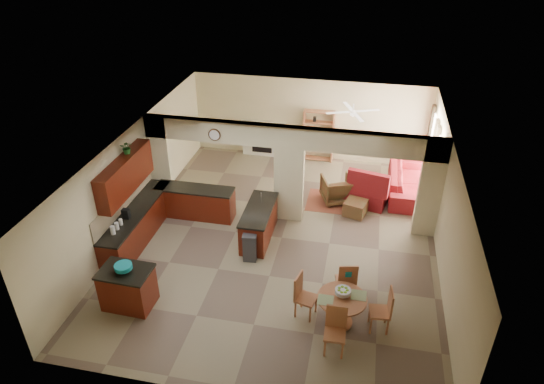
% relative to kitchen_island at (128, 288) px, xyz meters
% --- Properties ---
extents(floor, '(10.00, 10.00, 0.00)m').
position_rel_kitchen_island_xyz_m(floor, '(2.84, 3.15, -0.48)').
color(floor, '#7C7156').
rests_on(floor, ground).
extents(ceiling, '(10.00, 10.00, 0.00)m').
position_rel_kitchen_island_xyz_m(ceiling, '(2.84, 3.15, 2.32)').
color(ceiling, white).
rests_on(ceiling, wall_back).
extents(wall_back, '(8.00, 0.00, 8.00)m').
position_rel_kitchen_island_xyz_m(wall_back, '(2.84, 8.15, 0.92)').
color(wall_back, beige).
rests_on(wall_back, floor).
extents(wall_front, '(8.00, 0.00, 8.00)m').
position_rel_kitchen_island_xyz_m(wall_front, '(2.84, -1.85, 0.92)').
color(wall_front, beige).
rests_on(wall_front, floor).
extents(wall_left, '(0.00, 10.00, 10.00)m').
position_rel_kitchen_island_xyz_m(wall_left, '(-1.16, 3.15, 0.92)').
color(wall_left, beige).
rests_on(wall_left, floor).
extents(wall_right, '(0.00, 10.00, 10.00)m').
position_rel_kitchen_island_xyz_m(wall_right, '(6.84, 3.15, 0.92)').
color(wall_right, beige).
rests_on(wall_right, floor).
extents(partition_left_pier, '(0.60, 0.25, 2.80)m').
position_rel_kitchen_island_xyz_m(partition_left_pier, '(-0.86, 4.15, 0.92)').
color(partition_left_pier, beige).
rests_on(partition_left_pier, floor).
extents(partition_center_pier, '(0.80, 0.25, 2.20)m').
position_rel_kitchen_island_xyz_m(partition_center_pier, '(2.84, 4.15, 0.62)').
color(partition_center_pier, beige).
rests_on(partition_center_pier, floor).
extents(partition_right_pier, '(0.60, 0.25, 2.80)m').
position_rel_kitchen_island_xyz_m(partition_right_pier, '(6.54, 4.15, 0.92)').
color(partition_right_pier, beige).
rests_on(partition_right_pier, floor).
extents(partition_header, '(8.00, 0.25, 0.60)m').
position_rel_kitchen_island_xyz_m(partition_header, '(2.84, 4.15, 2.02)').
color(partition_header, beige).
rests_on(partition_header, partition_center_pier).
extents(kitchen_counter, '(2.52, 3.29, 1.48)m').
position_rel_kitchen_island_xyz_m(kitchen_counter, '(-0.42, 2.90, -0.02)').
color(kitchen_counter, '#421907').
rests_on(kitchen_counter, floor).
extents(upper_cabinets, '(0.35, 2.40, 0.90)m').
position_rel_kitchen_island_xyz_m(upper_cabinets, '(-0.98, 2.35, 1.44)').
color(upper_cabinets, '#421907').
rests_on(upper_cabinets, wall_left).
extents(peninsula, '(0.70, 1.85, 0.91)m').
position_rel_kitchen_island_xyz_m(peninsula, '(2.24, 3.04, -0.02)').
color(peninsula, '#421907').
rests_on(peninsula, floor).
extents(wall_clock, '(0.34, 0.03, 0.34)m').
position_rel_kitchen_island_xyz_m(wall_clock, '(0.84, 4.00, 1.97)').
color(wall_clock, '#452A17').
rests_on(wall_clock, partition_header).
extents(rug, '(1.60, 1.30, 0.01)m').
position_rel_kitchen_island_xyz_m(rug, '(4.04, 5.25, -0.48)').
color(rug, brown).
rests_on(rug, floor).
extents(fireplace, '(1.60, 0.35, 1.20)m').
position_rel_kitchen_island_xyz_m(fireplace, '(1.24, 7.98, 0.13)').
color(fireplace, silver).
rests_on(fireplace, floor).
extents(shelving_unit, '(1.00, 0.32, 1.80)m').
position_rel_kitchen_island_xyz_m(shelving_unit, '(3.19, 7.97, 0.42)').
color(shelving_unit, '#A55E38').
rests_on(shelving_unit, floor).
extents(window_a, '(0.02, 0.90, 1.90)m').
position_rel_kitchen_island_xyz_m(window_a, '(6.81, 5.45, 0.72)').
color(window_a, white).
rests_on(window_a, wall_right).
extents(window_b, '(0.02, 0.90, 1.90)m').
position_rel_kitchen_island_xyz_m(window_b, '(6.81, 7.15, 0.72)').
color(window_b, white).
rests_on(window_b, wall_right).
extents(glazed_door, '(0.02, 0.70, 2.10)m').
position_rel_kitchen_island_xyz_m(glazed_door, '(6.81, 6.30, 0.57)').
color(glazed_door, white).
rests_on(glazed_door, wall_right).
extents(drape_a_left, '(0.10, 0.28, 2.30)m').
position_rel_kitchen_island_xyz_m(drape_a_left, '(6.77, 4.85, 0.72)').
color(drape_a_left, '#401E19').
rests_on(drape_a_left, wall_right).
extents(drape_a_right, '(0.10, 0.28, 2.30)m').
position_rel_kitchen_island_xyz_m(drape_a_right, '(6.77, 6.05, 0.72)').
color(drape_a_right, '#401E19').
rests_on(drape_a_right, wall_right).
extents(drape_b_left, '(0.10, 0.28, 2.30)m').
position_rel_kitchen_island_xyz_m(drape_b_left, '(6.77, 6.55, 0.72)').
color(drape_b_left, '#401E19').
rests_on(drape_b_left, wall_right).
extents(drape_b_right, '(0.10, 0.28, 2.30)m').
position_rel_kitchen_island_xyz_m(drape_b_right, '(6.77, 7.75, 0.72)').
color(drape_b_right, '#401E19').
rests_on(drape_b_right, wall_right).
extents(ceiling_fan, '(1.00, 1.00, 0.10)m').
position_rel_kitchen_island_xyz_m(ceiling_fan, '(4.34, 6.15, 2.08)').
color(ceiling_fan, white).
rests_on(ceiling_fan, ceiling).
extents(kitchen_island, '(1.13, 0.82, 0.96)m').
position_rel_kitchen_island_xyz_m(kitchen_island, '(0.00, 0.00, 0.00)').
color(kitchen_island, '#421907').
rests_on(kitchen_island, floor).
extents(teal_bowl, '(0.38, 0.38, 0.18)m').
position_rel_kitchen_island_xyz_m(teal_bowl, '(0.00, -0.02, 0.56)').
color(teal_bowl, teal).
rests_on(teal_bowl, kitchen_island).
extents(trash_can, '(0.36, 0.31, 0.70)m').
position_rel_kitchen_island_xyz_m(trash_can, '(2.23, 2.09, -0.13)').
color(trash_can, '#313033').
rests_on(trash_can, floor).
extents(dining_table, '(1.04, 1.04, 0.71)m').
position_rel_kitchen_island_xyz_m(dining_table, '(4.62, 0.38, -0.00)').
color(dining_table, '#A55E38').
rests_on(dining_table, floor).
extents(fruit_bowl, '(0.33, 0.33, 0.18)m').
position_rel_kitchen_island_xyz_m(fruit_bowl, '(4.62, 0.46, 0.32)').
color(fruit_bowl, '#71B426').
rests_on(fruit_bowl, dining_table).
extents(sofa, '(2.65, 1.05, 0.77)m').
position_rel_kitchen_island_xyz_m(sofa, '(6.14, 6.26, -0.09)').
color(sofa, maroon).
rests_on(sofa, floor).
extents(chaise, '(1.40, 1.24, 0.48)m').
position_rel_kitchen_island_xyz_m(chaise, '(4.97, 5.47, -0.24)').
color(chaise, maroon).
rests_on(chaise, floor).
extents(armchair, '(1.10, 1.12, 0.79)m').
position_rel_kitchen_island_xyz_m(armchair, '(4.09, 5.36, -0.09)').
color(armchair, maroon).
rests_on(armchair, floor).
extents(ottoman, '(0.72, 0.72, 0.43)m').
position_rel_kitchen_island_xyz_m(ottoman, '(4.69, 4.72, -0.27)').
color(ottoman, maroon).
rests_on(ottoman, floor).
extents(plant, '(0.38, 0.35, 0.34)m').
position_rel_kitchen_island_xyz_m(plant, '(-0.98, 2.64, 2.06)').
color(plant, '#114313').
rests_on(plant, upper_cabinets).
extents(chair_north, '(0.51, 0.51, 1.02)m').
position_rel_kitchen_island_xyz_m(chair_north, '(4.67, 1.13, 0.07)').
color(chair_north, '#A55E38').
rests_on(chair_north, floor).
extents(chair_east, '(0.46, 0.46, 1.02)m').
position_rel_kitchen_island_xyz_m(chair_east, '(5.49, 0.40, 0.07)').
color(chair_east, '#A55E38').
rests_on(chair_east, floor).
extents(chair_south, '(0.43, 0.44, 1.02)m').
position_rel_kitchen_island_xyz_m(chair_south, '(4.56, -0.32, 0.07)').
color(chair_south, '#A55E38').
rests_on(chair_south, floor).
extents(chair_west, '(0.51, 0.51, 1.02)m').
position_rel_kitchen_island_xyz_m(chair_west, '(3.78, 0.50, 0.07)').
color(chair_west, '#A55E38').
rests_on(chair_west, floor).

